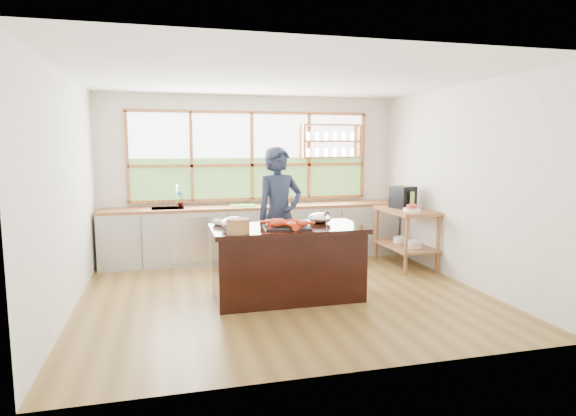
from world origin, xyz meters
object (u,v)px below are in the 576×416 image
object	(u,v)px
cook	(279,216)
wicker_basket	(238,226)
espresso_machine	(403,197)
island	(287,262)

from	to	relation	value
cook	wicker_basket	xyz separation A→B (m)	(-0.71, -0.97, 0.05)
cook	espresso_machine	bearing A→B (deg)	-0.11
cook	espresso_machine	size ratio (longest dim) A/B	5.41
island	espresso_machine	bearing A→B (deg)	29.49
espresso_machine	island	bearing A→B (deg)	-169.03
cook	espresso_machine	xyz separation A→B (m)	(2.13, 0.58, 0.14)
cook	espresso_machine	distance (m)	2.21
island	wicker_basket	xyz separation A→B (m)	(-0.65, -0.31, 0.53)
cook	espresso_machine	world-z (taller)	cook
island	wicker_basket	distance (m)	0.90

